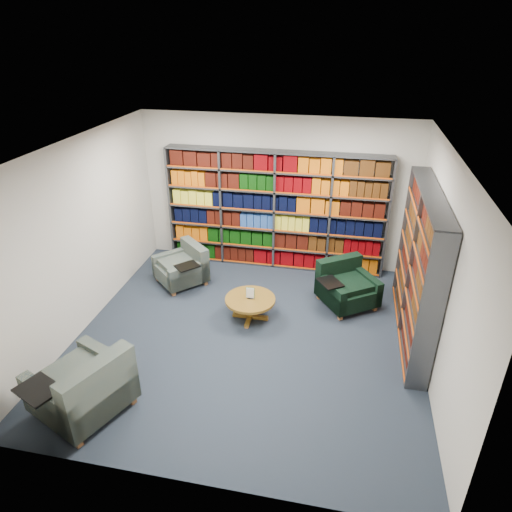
% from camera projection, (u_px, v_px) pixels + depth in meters
% --- Properties ---
extents(room_shell, '(5.02, 5.02, 2.82)m').
position_uv_depth(room_shell, '(247.00, 253.00, 6.19)').
color(room_shell, black).
rests_on(room_shell, ground).
extents(bookshelf_back, '(4.00, 0.28, 2.20)m').
position_uv_depth(bookshelf_back, '(275.00, 211.00, 8.36)').
color(bookshelf_back, '#47494F').
rests_on(bookshelf_back, ground).
extents(bookshelf_right, '(0.28, 2.50, 2.20)m').
position_uv_depth(bookshelf_right, '(418.00, 268.00, 6.43)').
color(bookshelf_right, '#47494F').
rests_on(bookshelf_right, ground).
extents(chair_teal_left, '(1.08, 1.08, 0.70)m').
position_uv_depth(chair_teal_left, '(185.00, 268.00, 8.15)').
color(chair_teal_left, '#071F35').
rests_on(chair_teal_left, ground).
extents(chair_green_right, '(1.11, 1.11, 0.73)m').
position_uv_depth(chair_green_right, '(345.00, 287.00, 7.53)').
color(chair_green_right, black).
rests_on(chair_green_right, ground).
extents(chair_teal_front, '(1.25, 1.28, 0.87)m').
position_uv_depth(chair_teal_front, '(86.00, 390.00, 5.34)').
color(chair_teal_front, '#071F35').
rests_on(chair_teal_front, ground).
extents(coffee_table, '(0.79, 0.79, 0.55)m').
position_uv_depth(coffee_table, '(250.00, 302.00, 7.11)').
color(coffee_table, brown).
rests_on(coffee_table, ground).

